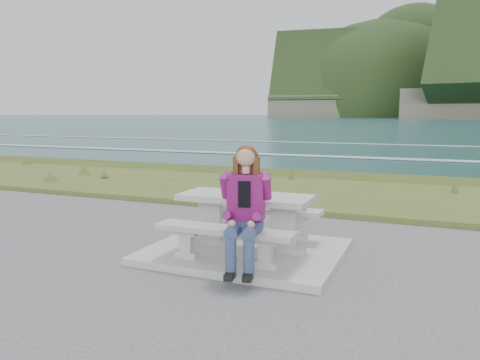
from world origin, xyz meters
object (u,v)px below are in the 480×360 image
(picnic_table, at_px, (246,207))
(bench_seaward, at_px, (263,213))
(seated_woman, at_px, (244,225))
(bench_landward, at_px, (224,235))

(picnic_table, relative_size, bench_seaward, 1.00)
(picnic_table, relative_size, seated_woman, 1.22)
(picnic_table, bearing_deg, bench_seaward, 90.00)
(bench_seaward, bearing_deg, seated_woman, -78.37)
(picnic_table, xyz_separation_m, bench_seaward, (0.00, 0.70, -0.23))
(picnic_table, distance_m, bench_landward, 0.74)
(picnic_table, height_order, bench_seaward, picnic_table)
(picnic_table, xyz_separation_m, seated_woman, (0.32, -0.84, -0.04))
(bench_landward, distance_m, bench_seaward, 1.40)
(picnic_table, distance_m, seated_woman, 0.90)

